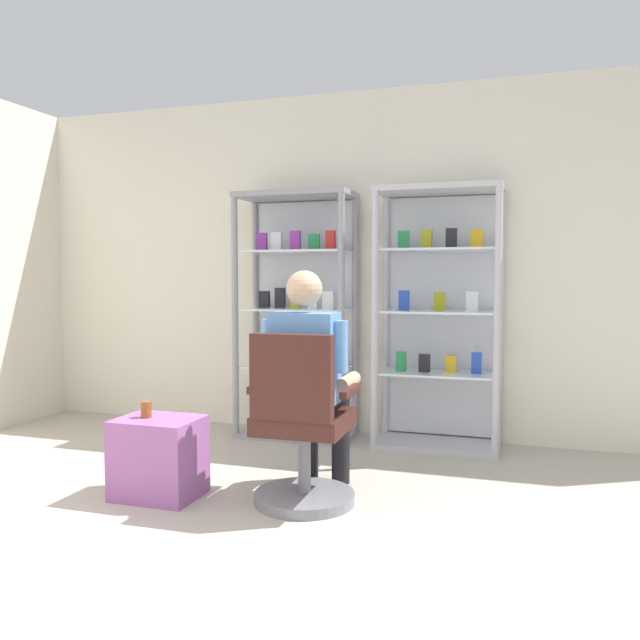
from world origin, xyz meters
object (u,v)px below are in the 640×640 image
object	(u,v)px
tea_glass	(146,409)
display_cabinet_right	(439,316)
office_chair	(301,435)
seated_shopkeeper	(310,373)
storage_crate	(159,457)
display_cabinet_left	(299,313)

from	to	relation	value
tea_glass	display_cabinet_right	bearing A→B (deg)	48.64
display_cabinet_right	office_chair	xyz separation A→B (m)	(-0.54, -1.53, -0.57)
display_cabinet_right	tea_glass	xyz separation A→B (m)	(-1.44, -1.63, -0.46)
seated_shopkeeper	display_cabinet_right	bearing A→B (deg)	68.44
display_cabinet_right	office_chair	bearing A→B (deg)	-109.34
display_cabinet_right	storage_crate	world-z (taller)	display_cabinet_right
seated_shopkeeper	tea_glass	size ratio (longest dim) A/B	13.91
display_cabinet_right	seated_shopkeeper	size ratio (longest dim) A/B	1.47
display_cabinet_left	storage_crate	xyz separation A→B (m)	(-0.26, -1.63, -0.74)
display_cabinet_left	storage_crate	distance (m)	1.81
office_chair	seated_shopkeeper	bearing A→B (deg)	91.02
tea_glass	office_chair	bearing A→B (deg)	6.66
office_chair	tea_glass	distance (m)	0.91
display_cabinet_left	display_cabinet_right	size ratio (longest dim) A/B	1.00
storage_crate	tea_glass	bearing A→B (deg)	-177.35
office_chair	tea_glass	bearing A→B (deg)	-173.34
office_chair	seated_shopkeeper	world-z (taller)	seated_shopkeeper
display_cabinet_left	tea_glass	size ratio (longest dim) A/B	20.49
display_cabinet_left	office_chair	size ratio (longest dim) A/B	1.98
office_chair	display_cabinet_left	bearing A→B (deg)	110.29
display_cabinet_right	tea_glass	distance (m)	2.22
seated_shopkeeper	tea_glass	world-z (taller)	seated_shopkeeper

